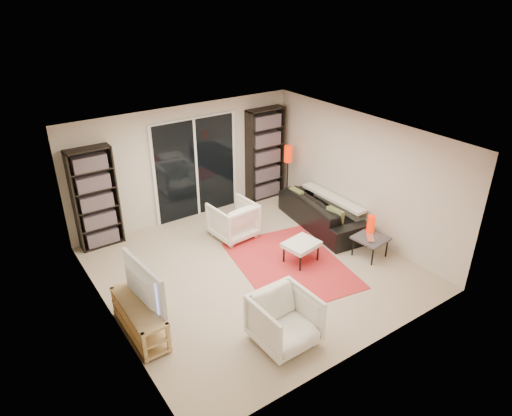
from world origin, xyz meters
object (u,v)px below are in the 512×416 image
object	(u,v)px
tv_stand	(140,318)
ottoman	(301,245)
sofa	(322,212)
floor_lamp	(288,160)
side_table	(371,239)
armchair_back	(233,220)
bookshelf_right	(265,154)
bookshelf_left	(95,199)
armchair_front	(285,320)

from	to	relation	value
tv_stand	ottoman	size ratio (longest dim) A/B	1.88
tv_stand	sofa	distance (m)	4.43
tv_stand	sofa	world-z (taller)	sofa
tv_stand	floor_lamp	xyz separation A→B (m)	(4.43, 2.27, 0.75)
side_table	tv_stand	bearing A→B (deg)	174.16
armchair_back	floor_lamp	world-z (taller)	floor_lamp
bookshelf_right	tv_stand	bearing A→B (deg)	-146.40
bookshelf_left	tv_stand	xyz separation A→B (m)	(-0.32, -2.77, -0.71)
ottoman	floor_lamp	world-z (taller)	floor_lamp
bookshelf_right	ottoman	xyz separation A→B (m)	(-1.08, -2.64, -0.70)
sofa	ottoman	world-z (taller)	sofa
sofa	ottoman	bearing A→B (deg)	130.80
bookshelf_right	tv_stand	distance (m)	5.07
bookshelf_left	sofa	bearing A→B (deg)	-24.49
armchair_back	bookshelf_left	bearing A→B (deg)	-32.11
side_table	floor_lamp	xyz separation A→B (m)	(0.17, 2.70, 0.66)
ottoman	tv_stand	bearing A→B (deg)	-177.43
tv_stand	armchair_back	size ratio (longest dim) A/B	1.56
tv_stand	armchair_front	world-z (taller)	armchair_front
sofa	armchair_front	world-z (taller)	armchair_front
bookshelf_left	armchair_back	world-z (taller)	bookshelf_left
armchair_front	floor_lamp	bearing A→B (deg)	50.39
armchair_front	sofa	bearing A→B (deg)	38.44
tv_stand	armchair_back	xyz separation A→B (m)	(2.58, 1.61, 0.10)
bookshelf_left	armchair_front	distance (m)	4.32
side_table	floor_lamp	distance (m)	2.79
armchair_front	ottoman	distance (m)	2.09
tv_stand	side_table	bearing A→B (deg)	-5.84
ottoman	side_table	xyz separation A→B (m)	(1.16, -0.57, 0.01)
bookshelf_right	armchair_front	world-z (taller)	bookshelf_right
bookshelf_right	tv_stand	xyz separation A→B (m)	(-4.17, -2.77, -0.79)
tv_stand	bookshelf_right	bearing A→B (deg)	33.60
bookshelf_right	armchair_front	bearing A→B (deg)	-122.25
bookshelf_left	sofa	size ratio (longest dim) A/B	0.90
armchair_front	ottoman	bearing A→B (deg)	42.86
bookshelf_right	armchair_back	world-z (taller)	bookshelf_right
bookshelf_left	ottoman	world-z (taller)	bookshelf_left
armchair_front	floor_lamp	size ratio (longest dim) A/B	0.62
ottoman	side_table	bearing A→B (deg)	-26.27
tv_stand	sofa	bearing A→B (deg)	12.41
floor_lamp	tv_stand	bearing A→B (deg)	-152.90
armchair_front	tv_stand	bearing A→B (deg)	139.17
armchair_back	ottoman	bearing A→B (deg)	104.71
floor_lamp	side_table	bearing A→B (deg)	-93.64
armchair_front	side_table	xyz separation A→B (m)	(2.66, 0.88, -0.02)
sofa	side_table	world-z (taller)	sofa
bookshelf_left	tv_stand	world-z (taller)	bookshelf_left
bookshelf_left	armchair_front	world-z (taller)	bookshelf_left
armchair_back	floor_lamp	xyz separation A→B (m)	(1.85, 0.66, 0.65)
armchair_back	floor_lamp	distance (m)	2.07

